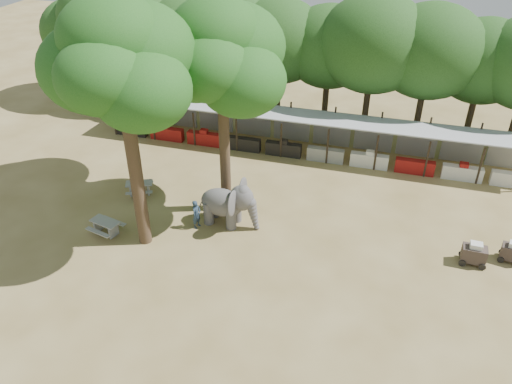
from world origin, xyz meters
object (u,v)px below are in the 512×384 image
(picnic_table_far, at_px, (140,187))
(cart_front, at_px, (474,254))
(elephant, at_px, (229,203))
(picnic_table_near, at_px, (106,225))
(yard_tree_back, at_px, (220,56))
(handler, at_px, (197,214))
(yard_tree_center, at_px, (119,62))
(yard_tree_left, at_px, (118,47))

(picnic_table_far, relative_size, cart_front, 1.54)
(elephant, bearing_deg, picnic_table_near, -150.96)
(yard_tree_back, relative_size, cart_front, 9.03)
(handler, relative_size, picnic_table_far, 0.84)
(elephant, bearing_deg, yard_tree_center, -142.13)
(handler, height_order, cart_front, handler)
(yard_tree_center, xyz_separation_m, picnic_table_near, (-2.09, -0.19, -8.70))
(yard_tree_left, relative_size, cart_front, 8.76)
(picnic_table_near, xyz_separation_m, cart_front, (18.10, 2.78, 0.09))
(elephant, xyz_separation_m, picnic_table_near, (-5.86, -2.64, -0.76))
(handler, bearing_deg, picnic_table_near, 127.62)
(handler, xyz_separation_m, picnic_table_far, (-4.42, 2.09, -0.31))
(elephant, xyz_separation_m, picnic_table_far, (-5.96, 1.30, -0.77))
(yard_tree_left, distance_m, picnic_table_far, 7.85)
(elephant, distance_m, picnic_table_near, 6.47)
(picnic_table_near, bearing_deg, picnic_table_far, 105.29)
(elephant, relative_size, picnic_table_far, 1.73)
(cart_front, bearing_deg, yard_tree_back, 176.14)
(yard_tree_center, distance_m, picnic_table_far, 9.74)
(yard_tree_center, relative_size, cart_front, 9.57)
(handler, height_order, picnic_table_far, handler)
(yard_tree_center, bearing_deg, elephant, 33.07)
(yard_tree_center, bearing_deg, yard_tree_left, 120.96)
(elephant, distance_m, picnic_table_far, 6.15)
(yard_tree_left, height_order, yard_tree_center, yard_tree_center)
(yard_tree_left, height_order, picnic_table_far, yard_tree_left)
(yard_tree_back, distance_m, picnic_table_far, 9.58)
(handler, bearing_deg, cart_front, -71.56)
(yard_tree_center, relative_size, picnic_table_near, 6.57)
(yard_tree_back, height_order, handler, yard_tree_back)
(handler, distance_m, picnic_table_near, 4.71)
(yard_tree_left, relative_size, elephant, 3.29)
(yard_tree_center, distance_m, picnic_table_near, 8.95)
(yard_tree_back, bearing_deg, yard_tree_left, 170.54)
(picnic_table_near, distance_m, picnic_table_far, 3.94)
(yard_tree_center, xyz_separation_m, yard_tree_back, (3.00, 4.00, -0.67))
(yard_tree_left, bearing_deg, cart_front, -7.21)
(yard_tree_back, bearing_deg, yard_tree_center, -126.86)
(yard_tree_left, xyz_separation_m, elephant, (6.76, -2.55, -6.93))
(yard_tree_left, xyz_separation_m, cart_front, (19.01, -2.41, -7.61))
(yard_tree_left, height_order, yard_tree_back, yard_tree_back)
(picnic_table_far, xyz_separation_m, cart_front, (18.20, -1.15, 0.10))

